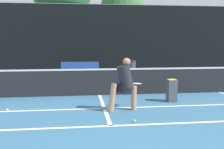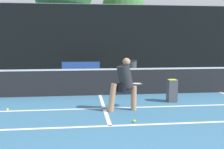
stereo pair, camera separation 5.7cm
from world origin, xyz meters
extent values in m
cube|color=white|center=(0.00, 3.54, 0.00)|extent=(11.00, 0.10, 0.01)
cube|color=white|center=(0.00, 5.09, 0.00)|extent=(8.25, 0.10, 0.01)
cube|color=white|center=(0.00, 5.23, 0.00)|extent=(0.10, 3.38, 0.01)
cube|color=#232326|center=(0.00, 6.92, 0.47)|extent=(11.00, 0.02, 0.95)
cube|color=white|center=(0.00, 6.92, 0.92)|extent=(11.00, 0.03, 0.06)
cube|color=black|center=(0.00, 11.97, 1.90)|extent=(24.00, 0.06, 3.79)
cylinder|color=slate|center=(0.00, 11.97, 3.81)|extent=(24.00, 0.04, 0.04)
cylinder|color=tan|center=(0.80, 4.85, 0.34)|extent=(0.16, 0.16, 0.68)
cylinder|color=tan|center=(0.19, 4.75, 0.39)|extent=(0.28, 0.19, 0.79)
cylinder|color=black|center=(0.49, 4.80, 0.64)|extent=(0.33, 0.33, 0.21)
cylinder|color=#262628|center=(0.55, 4.81, 0.95)|extent=(0.48, 0.37, 0.69)
sphere|color=tan|center=(0.58, 4.81, 1.35)|extent=(0.21, 0.21, 0.21)
cylinder|color=#262628|center=(0.64, 5.08, 0.69)|extent=(0.30, 0.08, 0.03)
torus|color=#262628|center=(0.95, 5.13, 0.69)|extent=(0.39, 0.39, 0.02)
cylinder|color=beige|center=(0.95, 5.13, 0.69)|extent=(0.30, 0.30, 0.01)
sphere|color=#D1E033|center=(0.60, 3.74, 0.03)|extent=(0.07, 0.07, 0.07)
sphere|color=#D1E033|center=(-2.69, 5.16, 0.03)|extent=(0.07, 0.07, 0.07)
cube|color=#4C4C51|center=(2.20, 5.68, 0.35)|extent=(0.28, 0.28, 0.70)
cube|color=#D1E033|center=(2.20, 5.68, 0.68)|extent=(0.25, 0.25, 0.06)
cube|color=#2D519E|center=(-0.68, 10.74, 0.44)|extent=(1.89, 0.42, 0.04)
cube|color=#2D519E|center=(-0.67, 10.92, 0.65)|extent=(1.88, 0.10, 0.42)
cube|color=#333338|center=(-1.43, 10.77, 0.22)|extent=(0.06, 0.32, 0.44)
cube|color=#333338|center=(0.08, 10.72, 0.22)|extent=(0.06, 0.32, 0.44)
cylinder|color=#3F3F42|center=(1.82, 10.53, 0.46)|extent=(0.51, 0.51, 0.91)
cylinder|color=black|center=(1.82, 10.53, 0.93)|extent=(0.54, 0.54, 0.04)
cube|color=silver|center=(-1.62, 14.50, 0.46)|extent=(1.64, 4.43, 0.93)
cube|color=#1E2328|center=(-1.62, 14.28, 1.24)|extent=(1.38, 2.66, 0.62)
cylinder|color=black|center=(-0.88, 15.92, 0.30)|extent=(0.18, 0.60, 0.60)
cylinder|color=black|center=(-0.88, 13.09, 0.30)|extent=(0.18, 0.60, 0.60)
cylinder|color=slate|center=(-3.63, 17.39, 3.75)|extent=(0.16, 0.16, 7.51)
cylinder|color=brown|center=(-1.92, 18.22, 2.05)|extent=(0.28, 0.28, 4.09)
cylinder|color=brown|center=(2.98, 20.44, 1.67)|extent=(0.28, 0.28, 3.35)
sphere|color=#477F42|center=(2.98, 20.44, 4.64)|extent=(3.68, 3.68, 3.68)
cube|color=beige|center=(0.00, 30.89, 2.37)|extent=(36.00, 2.40, 4.75)
camera|label=1|loc=(-0.67, -2.17, 1.94)|focal=42.00mm
camera|label=2|loc=(-0.62, -2.17, 1.94)|focal=42.00mm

